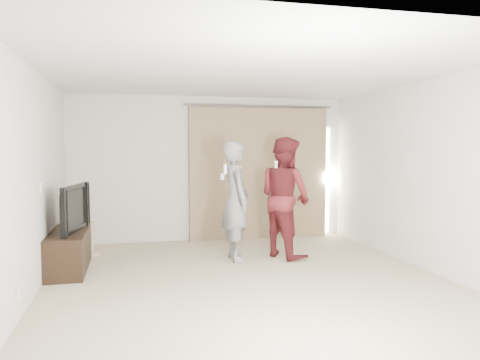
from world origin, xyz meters
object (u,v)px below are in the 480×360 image
tv_console (69,251)px  tv (68,208)px  person_woman (285,197)px  person_man (236,201)px

tv_console → tv: 0.59m
tv_console → person_woman: bearing=1.8°
tv → person_woman: 3.15m
person_man → person_woman: bearing=3.7°
tv → person_man: bearing=-77.9°
tv → person_woman: size_ratio=0.61×
tv → person_man: size_ratio=0.63×
person_man → person_woman: (0.79, 0.05, 0.03)m
tv → tv_console: bearing=0.0°
tv_console → person_man: size_ratio=0.78×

